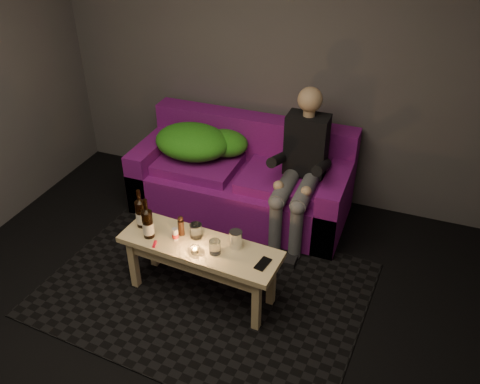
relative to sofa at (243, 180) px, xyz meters
The scene contains 17 objects.
floor 1.84m from the sofa, 86.64° to the right, with size 4.50×4.50×0.00m, color black.
room 1.91m from the sofa, 85.47° to the right, with size 4.50×4.50×4.50m.
rug 1.16m from the sofa, 84.18° to the right, with size 2.31×1.68×0.01m, color black.
sofa is the anchor object (origin of this frame).
green_blanket 0.53m from the sofa, behind, with size 0.83×0.56×0.28m.
person 0.67m from the sofa, 15.49° to the right, with size 0.34×0.78×1.25m.
coffee_table 1.18m from the sofa, 84.43° to the right, with size 1.18×0.45×0.47m.
beer_bottle_a 1.21m from the sofa, 108.23° to the right, with size 0.08×0.08×0.31m.
beer_bottle_b 1.27m from the sofa, 102.07° to the right, with size 0.08×0.08×0.31m.
salt_shaker 1.20m from the sofa, 93.33° to the right, with size 0.04×0.04×0.09m, color silver.
pepper_mill 1.14m from the sofa, 92.76° to the right, with size 0.04×0.04×0.12m, color black.
tumbler_back 1.12m from the sofa, 87.13° to the right, with size 0.09×0.09×0.10m, color white.
tealight 1.28m from the sofa, 84.60° to the right, with size 0.06×0.06×0.04m.
tumbler_front 1.26m from the sofa, 78.35° to the right, with size 0.08×0.08×0.10m, color white.
steel_cup 1.18m from the sofa, 72.02° to the right, with size 0.09×0.09×0.12m, color silver.
smartphone 1.36m from the sofa, 63.86° to the right, with size 0.07×0.14×0.01m, color black.
red_lighter 1.31m from the sofa, 97.85° to the right, with size 0.02×0.07×0.01m, color red.
Camera 1 is at (1.25, -1.82, 2.71)m, focal length 38.00 mm.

